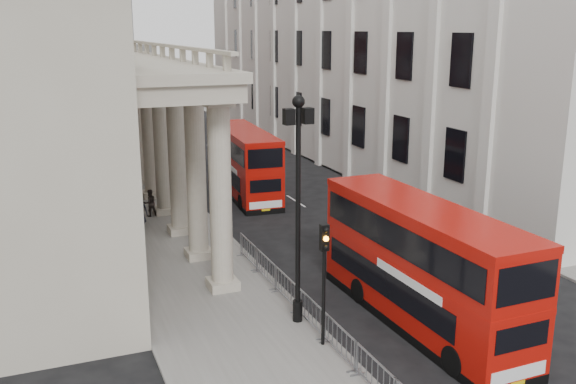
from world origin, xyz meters
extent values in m
plane|color=black|center=(0.00, 0.00, 0.00)|extent=(260.00, 260.00, 0.00)
cube|color=slate|center=(-3.00, 30.00, 0.06)|extent=(6.00, 140.00, 0.12)
cube|color=slate|center=(13.50, 30.00, 0.06)|extent=(3.00, 140.00, 0.12)
cube|color=slate|center=(-0.05, 30.00, 0.07)|extent=(0.20, 140.00, 0.14)
cube|color=#A69E8B|center=(-10.50, 18.00, 6.00)|extent=(9.00, 28.00, 12.00)
cube|color=maroon|center=(-10.50, 48.00, 11.00)|extent=(9.00, 32.00, 22.00)
cube|color=#A69E8B|center=(-10.50, 80.00, 10.00)|extent=(9.00, 30.00, 20.00)
cube|color=silver|center=(16.00, 32.00, 12.50)|extent=(8.00, 55.00, 25.00)
cube|color=#60605E|center=(6.00, 92.00, 4.00)|extent=(8.00, 8.00, 8.00)
cylinder|color=black|center=(-0.60, 4.00, 0.52)|extent=(0.36, 0.36, 0.80)
cylinder|color=black|center=(-0.60, 4.00, 4.12)|extent=(0.18, 0.18, 8.00)
sphere|color=black|center=(-0.60, 4.00, 8.22)|extent=(0.44, 0.44, 0.44)
cube|color=black|center=(-0.25, 4.00, 7.72)|extent=(0.35, 0.35, 0.55)
cube|color=black|center=(-0.95, 4.00, 7.72)|extent=(0.35, 0.35, 0.55)
cylinder|color=black|center=(-0.60, 20.00, 0.52)|extent=(0.36, 0.36, 0.80)
cylinder|color=black|center=(-0.60, 20.00, 4.12)|extent=(0.18, 0.18, 8.00)
sphere|color=black|center=(-0.60, 20.00, 8.22)|extent=(0.44, 0.44, 0.44)
cube|color=black|center=(-0.25, 20.00, 7.72)|extent=(0.35, 0.35, 0.55)
cube|color=black|center=(-0.95, 20.00, 7.72)|extent=(0.35, 0.35, 0.55)
cylinder|color=black|center=(-0.60, 36.00, 0.52)|extent=(0.36, 0.36, 0.80)
cylinder|color=black|center=(-0.60, 36.00, 4.12)|extent=(0.18, 0.18, 8.00)
sphere|color=black|center=(-0.60, 36.00, 8.22)|extent=(0.44, 0.44, 0.44)
cube|color=black|center=(-0.25, 36.00, 7.72)|extent=(0.35, 0.35, 0.55)
cube|color=black|center=(-0.95, 36.00, 7.72)|extent=(0.35, 0.35, 0.55)
cylinder|color=black|center=(-0.50, 2.00, 1.82)|extent=(0.12, 0.12, 3.40)
cube|color=black|center=(-0.50, 2.00, 3.97)|extent=(0.28, 0.22, 0.90)
sphere|color=black|center=(-0.50, 1.87, 4.27)|extent=(0.18, 0.18, 0.18)
sphere|color=orange|center=(-0.50, 1.87, 3.97)|extent=(0.18, 0.18, 0.18)
sphere|color=black|center=(-0.50, 1.87, 3.67)|extent=(0.18, 0.18, 0.18)
cube|color=gray|center=(-0.35, -1.30, 0.67)|extent=(0.50, 2.30, 1.10)
cube|color=gray|center=(-0.35, 1.05, 0.67)|extent=(0.50, 2.30, 1.10)
cube|color=gray|center=(-0.35, 3.40, 0.67)|extent=(0.50, 2.30, 1.10)
cube|color=gray|center=(-0.35, 5.75, 0.67)|extent=(0.50, 2.30, 1.10)
cube|color=gray|center=(-0.35, 8.10, 0.67)|extent=(0.50, 2.30, 1.10)
cube|color=gray|center=(-0.35, 10.45, 0.67)|extent=(0.50, 2.30, 1.10)
cube|color=#B00F08|center=(3.62, 2.44, 1.33)|extent=(2.68, 10.43, 1.98)
cube|color=#B00F08|center=(3.62, 2.44, 3.39)|extent=(2.68, 10.43, 1.73)
cube|color=#B00F08|center=(3.62, 2.44, 4.37)|extent=(2.72, 10.47, 0.25)
cube|color=black|center=(3.62, 2.44, 0.17)|extent=(2.70, 10.43, 0.35)
cube|color=black|center=(3.62, 2.44, 1.58)|extent=(2.70, 8.45, 0.99)
cube|color=black|center=(3.62, 2.44, 3.48)|extent=(2.73, 9.83, 1.09)
cube|color=white|center=(3.73, -2.74, 0.64)|extent=(2.08, 0.10, 0.44)
cube|color=yellow|center=(3.73, -2.75, 0.32)|extent=(0.54, 0.05, 0.13)
cylinder|color=black|center=(2.58, -1.19, 0.49)|extent=(0.34, 0.99, 0.99)
cylinder|color=black|center=(4.81, -1.14, 0.49)|extent=(0.34, 0.99, 0.99)
cylinder|color=black|center=(2.46, 4.84, 0.49)|extent=(0.34, 0.99, 0.99)
cylinder|color=black|center=(4.69, 4.89, 0.49)|extent=(0.34, 0.99, 0.99)
cube|color=#A70E07|center=(3.55, 22.77, 1.27)|extent=(3.06, 10.04, 1.89)
cube|color=#A70E07|center=(3.55, 22.77, 3.23)|extent=(3.06, 10.04, 1.65)
cube|color=#A70E07|center=(3.55, 22.77, 4.17)|extent=(3.10, 10.08, 0.24)
cube|color=black|center=(3.55, 22.77, 0.16)|extent=(3.08, 10.04, 0.33)
cube|color=black|center=(3.55, 22.77, 1.51)|extent=(2.98, 8.16, 0.94)
cube|color=black|center=(3.55, 22.77, 3.32)|extent=(3.08, 9.48, 1.04)
cube|color=white|center=(3.19, 17.84, 0.61)|extent=(1.98, 0.20, 0.42)
cube|color=yellow|center=(3.19, 17.83, 0.30)|extent=(0.52, 0.07, 0.12)
cylinder|color=black|center=(2.24, 19.41, 0.47)|extent=(0.37, 0.96, 0.94)
cylinder|color=black|center=(4.36, 19.26, 0.47)|extent=(0.37, 0.96, 0.94)
cylinder|color=black|center=(2.65, 25.15, 0.47)|extent=(0.37, 0.96, 0.94)
cylinder|color=black|center=(4.78, 24.99, 0.47)|extent=(0.37, 0.96, 0.94)
imported|color=black|center=(-4.31, 17.80, 0.88)|extent=(0.59, 0.42, 1.53)
imported|color=#292321|center=(-3.20, 19.71, 0.90)|extent=(0.88, 0.76, 1.57)
imported|color=black|center=(-3.99, 18.32, 0.93)|extent=(0.85, 0.61, 1.61)
camera|label=1|loc=(-9.08, -16.10, 10.66)|focal=40.00mm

